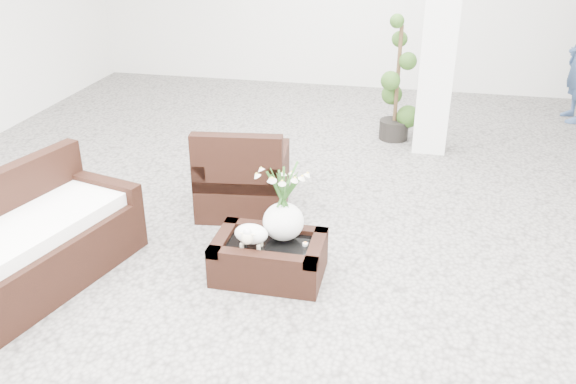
% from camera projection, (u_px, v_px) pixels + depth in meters
% --- Properties ---
extents(ground, '(11.00, 11.00, 0.00)m').
position_uv_depth(ground, '(290.00, 249.00, 5.50)').
color(ground, gray).
rests_on(ground, ground).
extents(column, '(0.40, 0.40, 3.50)m').
position_uv_depth(column, '(443.00, 7.00, 6.99)').
color(column, white).
rests_on(column, ground).
extents(coffee_table, '(0.90, 0.60, 0.31)m').
position_uv_depth(coffee_table, '(269.00, 259.00, 5.05)').
color(coffee_table, black).
rests_on(coffee_table, ground).
extents(sheep_figurine, '(0.28, 0.23, 0.21)m').
position_uv_depth(sheep_figurine, '(251.00, 236.00, 4.88)').
color(sheep_figurine, white).
rests_on(sheep_figurine, coffee_table).
extents(planter_narcissus, '(0.44, 0.44, 0.80)m').
position_uv_depth(planter_narcissus, '(283.00, 195.00, 4.88)').
color(planter_narcissus, white).
rests_on(planter_narcissus, coffee_table).
extents(tealight, '(0.04, 0.04, 0.03)m').
position_uv_depth(tealight, '(305.00, 244.00, 4.94)').
color(tealight, white).
rests_on(tealight, coffee_table).
extents(armchair, '(0.96, 0.93, 0.92)m').
position_uv_depth(armchair, '(243.00, 167.00, 6.05)').
color(armchair, black).
rests_on(armchair, ground).
extents(loveseat, '(1.21, 1.84, 0.90)m').
position_uv_depth(loveseat, '(35.00, 232.00, 4.87)').
color(loveseat, black).
rests_on(loveseat, ground).
extents(topiary, '(0.42, 0.42, 1.59)m').
position_uv_depth(topiary, '(398.00, 80.00, 7.73)').
color(topiary, '#234014').
rests_on(topiary, ground).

